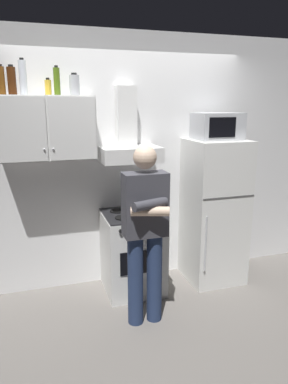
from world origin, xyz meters
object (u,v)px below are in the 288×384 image
microwave (217,126)px  bottle_vodka_clear (23,77)px  cooking_pot (148,210)px  bottle_spice_jar (48,87)px  person_standing (145,230)px  range_hood (128,141)px  bottle_canister_steel (74,85)px  stove_oven (133,252)px  upper_cabinet (47,128)px  bottle_olive_oil (57,81)px  bottle_rum_dark (12,81)px  bottle_beer_brown (1,80)px  refrigerator (214,211)px

microwave → bottle_vodka_clear: 1.99m
cooking_pot → bottle_spice_jar: 1.52m
microwave → person_standing: size_ratio=0.29×
range_hood → cooking_pot: range_hood is taller
bottle_canister_steel → range_hood: bearing=-2.0°
range_hood → bottle_vodka_clear: bottle_vodka_clear is taller
stove_oven → bottle_spice_jar: size_ratio=5.57×
bottle_vodka_clear → bottle_spice_jar: bottle_vodka_clear is taller
range_hood → upper_cabinet: bearing=-179.9°
cooking_pot → bottle_spice_jar: bearing=162.9°
microwave → bottle_vodka_clear: bottle_vodka_clear is taller
upper_cabinet → stove_oven: upper_cabinet is taller
bottle_olive_oil → range_hood: bearing=-1.9°
range_hood → bottle_rum_dark: (-1.08, 0.02, 0.58)m
bottle_canister_steel → bottle_beer_brown: (-0.65, -0.02, 0.03)m
upper_cabinet → refrigerator: (1.75, -0.12, -0.95)m
refrigerator → microwave: 0.94m
microwave → bottle_olive_oil: 1.69m
range_hood → bottle_olive_oil: bottle_olive_oil is taller
refrigerator → bottle_rum_dark: size_ratio=6.11×
range_hood → bottle_olive_oil: (-0.68, 0.02, 0.58)m
cooking_pot → bottle_olive_oil: bottle_olive_oil is taller
cooking_pot → bottle_canister_steel: bottle_canister_steel is taller
bottle_spice_jar → bottle_beer_brown: bottle_beer_brown is taller
refrigerator → bottle_spice_jar: bottle_spice_jar is taller
upper_cabinet → person_standing: upper_cabinet is taller
person_standing → bottle_rum_dark: 1.80m
bottle_rum_dark → bottle_beer_brown: size_ratio=1.00×
range_hood → cooking_pot: size_ratio=2.39×
upper_cabinet → bottle_beer_brown: 0.56m
microwave → person_standing: microwave is taller
stove_oven → refrigerator: bearing=0.0°
upper_cabinet → bottle_rum_dark: 0.51m
range_hood → bottle_rum_dark: 1.22m
microwave → cooking_pot: bearing=-170.4°
cooking_pot → bottle_spice_jar: bottle_spice_jar is taller
person_standing → bottle_vodka_clear: bearing=141.4°
bottle_canister_steel → bottle_olive_oil: bottle_olive_oil is taller
bottle_rum_dark → bottle_olive_oil: 0.40m
bottle_olive_oil → bottle_beer_brown: (-0.48, -0.02, -0.00)m
refrigerator → microwave: size_ratio=3.33×
person_standing → bottle_rum_dark: bottle_rum_dark is taller
stove_oven → cooking_pot: (0.13, -0.12, 0.49)m
cooking_pot → bottle_spice_jar: (-0.89, 0.28, 1.20)m
bottle_spice_jar → bottle_rum_dark: bottle_rum_dark is taller
stove_oven → bottle_olive_oil: bearing=167.6°
bottle_vodka_clear → bottle_beer_brown: size_ratio=1.23×
microwave → bottle_spice_jar: 1.76m
microwave → bottle_beer_brown: size_ratio=1.83×
stove_oven → range_hood: bearing=90.0°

